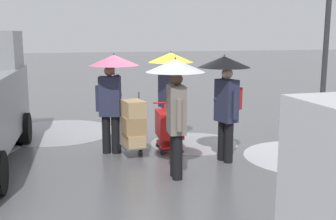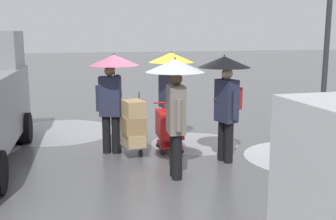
# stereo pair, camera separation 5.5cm
# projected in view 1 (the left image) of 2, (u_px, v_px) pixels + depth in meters

# --- Properties ---
(ground_plane) EXTENTS (90.00, 90.00, 0.00)m
(ground_plane) POSITION_uv_depth(u_px,v_px,m) (158.00, 141.00, 10.01)
(ground_plane) COLOR #5B5B5E
(slush_patch_near_cluster) EXTENTS (2.56, 2.56, 0.01)m
(slush_patch_near_cluster) POSITION_uv_depth(u_px,v_px,m) (305.00, 157.00, 8.72)
(slush_patch_near_cluster) COLOR silver
(slush_patch_near_cluster) RESTS_ON ground
(slush_patch_under_van) EXTENTS (2.95, 2.95, 0.01)m
(slush_patch_under_van) POSITION_uv_depth(u_px,v_px,m) (58.00, 132.00, 10.92)
(slush_patch_under_van) COLOR #999BA0
(slush_patch_under_van) RESTS_ON ground
(slush_patch_far_side) EXTENTS (2.04, 2.04, 0.01)m
(slush_patch_far_side) POSITION_uv_depth(u_px,v_px,m) (194.00, 143.00, 9.80)
(slush_patch_far_side) COLOR #999BA0
(slush_patch_far_side) RESTS_ON ground
(shopping_cart_vendor) EXTENTS (0.61, 0.85, 1.04)m
(shopping_cart_vendor) POSITION_uv_depth(u_px,v_px,m) (169.00, 125.00, 9.12)
(shopping_cart_vendor) COLOR red
(shopping_cart_vendor) RESTS_ON ground
(hand_dolly_boxes) EXTENTS (0.59, 0.76, 1.32)m
(hand_dolly_boxes) POSITION_uv_depth(u_px,v_px,m) (133.00, 125.00, 8.70)
(hand_dolly_boxes) COLOR #515156
(hand_dolly_boxes) RESTS_ON ground
(pedestrian_pink_side) EXTENTS (1.04, 1.04, 2.15)m
(pedestrian_pink_side) POSITION_uv_depth(u_px,v_px,m) (170.00, 75.00, 9.67)
(pedestrian_pink_side) COLOR black
(pedestrian_pink_side) RESTS_ON ground
(pedestrian_black_side) EXTENTS (1.04, 1.04, 2.15)m
(pedestrian_black_side) POSITION_uv_depth(u_px,v_px,m) (112.00, 80.00, 8.72)
(pedestrian_black_side) COLOR black
(pedestrian_black_side) RESTS_ON ground
(pedestrian_white_side) EXTENTS (1.04, 1.04, 2.15)m
(pedestrian_white_side) POSITION_uv_depth(u_px,v_px,m) (176.00, 90.00, 7.26)
(pedestrian_white_side) COLOR black
(pedestrian_white_side) RESTS_ON ground
(pedestrian_far_side) EXTENTS (1.04, 1.04, 2.15)m
(pedestrian_far_side) POSITION_uv_depth(u_px,v_px,m) (226.00, 84.00, 8.22)
(pedestrian_far_side) COLOR black
(pedestrian_far_side) RESTS_ON ground
(street_lamp) EXTENTS (0.28, 0.28, 3.86)m
(street_lamp) POSITION_uv_depth(u_px,v_px,m) (326.00, 41.00, 9.34)
(street_lamp) COLOR #2D2D33
(street_lamp) RESTS_ON ground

